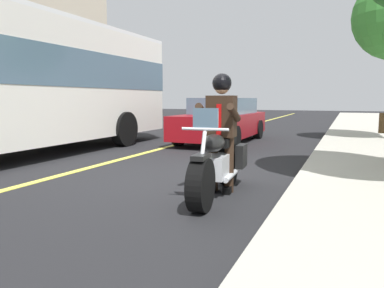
# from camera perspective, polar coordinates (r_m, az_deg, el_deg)

# --- Properties ---
(ground_plane) EXTENTS (80.00, 80.00, 0.00)m
(ground_plane) POSITION_cam_1_polar(r_m,az_deg,el_deg) (6.48, -2.45, -5.24)
(ground_plane) COLOR black
(lane_center_stripe) EXTENTS (60.00, 0.16, 0.01)m
(lane_center_stripe) POSITION_cam_1_polar(r_m,az_deg,el_deg) (7.55, -16.32, -3.73)
(lane_center_stripe) COLOR #E5DB4C
(lane_center_stripe) RESTS_ON ground_plane
(motorcycle_main) EXTENTS (2.22, 0.71, 1.26)m
(motorcycle_main) POSITION_cam_1_polar(r_m,az_deg,el_deg) (5.28, 4.03, -3.06)
(motorcycle_main) COLOR black
(motorcycle_main) RESTS_ON ground_plane
(rider_main) EXTENTS (0.65, 0.59, 1.74)m
(rider_main) POSITION_cam_1_polar(r_m,az_deg,el_deg) (5.40, 4.55, 3.39)
(rider_main) COLOR black
(rider_main) RESTS_ON ground_plane
(car_silver) EXTENTS (4.60, 1.92, 1.40)m
(car_silver) POSITION_cam_1_polar(r_m,az_deg,el_deg) (11.89, 4.72, 3.68)
(car_silver) COLOR maroon
(car_silver) RESTS_ON ground_plane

